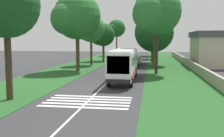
{
  "coord_description": "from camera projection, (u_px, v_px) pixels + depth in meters",
  "views": [
    {
      "loc": [
        -26.06,
        -4.88,
        4.86
      ],
      "look_at": [
        2.87,
        -0.54,
        1.6
      ],
      "focal_mm": 41.43,
      "sensor_mm": 36.0,
      "label": 1
    }
  ],
  "objects": [
    {
      "name": "roadside_tree_right_0",
      "position": [
        153.0,
        32.0,
        76.43
      ],
      "size": [
        8.9,
        7.17,
        10.97
      ],
      "color": "#3D2D1E",
      "rests_on": "grass_verge_right"
    },
    {
      "name": "trailing_car_1",
      "position": [
        136.0,
        61.0,
        52.34
      ],
      "size": [
        4.3,
        1.78,
        1.43
      ],
      "color": "gold",
      "rests_on": "ground"
    },
    {
      "name": "grass_verge_left",
      "position": [
        71.0,
        69.0,
        42.82
      ],
      "size": [
        120.0,
        8.0,
        0.04
      ],
      "primitive_type": "cube",
      "color": "#235623",
      "rests_on": "ground"
    },
    {
      "name": "roadside_tree_right_3",
      "position": [
        152.0,
        25.0,
        55.07
      ],
      "size": [
        6.03,
        4.96,
        10.63
      ],
      "color": "#3D2D1E",
      "rests_on": "grass_verge_right"
    },
    {
      "name": "trailing_minibus_0",
      "position": [
        122.0,
        53.0,
        63.29
      ],
      "size": [
        6.0,
        2.14,
        2.53
      ],
      "color": "#BFB299",
      "rests_on": "ground"
    },
    {
      "name": "roadside_tree_left_3",
      "position": [
        90.0,
        29.0,
        48.5
      ],
      "size": [
        6.44,
        5.19,
        9.53
      ],
      "color": "#4C3826",
      "rests_on": "grass_verge_left"
    },
    {
      "name": "roadside_wall",
      "position": [
        190.0,
        64.0,
        44.74
      ],
      "size": [
        70.0,
        0.4,
        1.28
      ],
      "primitive_type": "cube",
      "color": "#9E937F",
      "rests_on": "grass_verge_right"
    },
    {
      "name": "trailing_car_0",
      "position": [
        134.0,
        63.0,
        46.75
      ],
      "size": [
        4.3,
        1.78,
        1.43
      ],
      "color": "#145933",
      "rests_on": "ground"
    },
    {
      "name": "roadside_building",
      "position": [
        220.0,
        49.0,
        47.11
      ],
      "size": [
        11.24,
        9.7,
        6.35
      ],
      "color": "beige",
      "rests_on": "ground"
    },
    {
      "name": "coach_bus",
      "position": [
        124.0,
        63.0,
        30.2
      ],
      "size": [
        11.16,
        2.62,
        3.73
      ],
      "color": "white",
      "rests_on": "ground"
    },
    {
      "name": "centre_line",
      "position": [
        120.0,
        70.0,
        41.62
      ],
      "size": [
        110.0,
        0.16,
        0.01
      ],
      "primitive_type": "cube",
      "color": "silver",
      "rests_on": "ground"
    },
    {
      "name": "ground",
      "position": [
        103.0,
        87.0,
        26.87
      ],
      "size": [
        160.0,
        160.0,
        0.0
      ],
      "primitive_type": "plane",
      "color": "#333335"
    },
    {
      "name": "roadside_tree_right_4",
      "position": [
        153.0,
        33.0,
        47.98
      ],
      "size": [
        8.34,
        7.21,
        9.76
      ],
      "color": "#4C3826",
      "rests_on": "grass_verge_right"
    },
    {
      "name": "roadside_tree_left_1",
      "position": [
        103.0,
        36.0,
        58.22
      ],
      "size": [
        6.56,
        5.29,
        8.54
      ],
      "color": "brown",
      "rests_on": "grass_verge_left"
    },
    {
      "name": "utility_pole",
      "position": [
        154.0,
        43.0,
        42.29
      ],
      "size": [
        0.24,
        1.4,
        8.3
      ],
      "color": "#473828",
      "rests_on": "grass_verge_right"
    },
    {
      "name": "grass_verge_right",
      "position": [
        172.0,
        71.0,
        40.4
      ],
      "size": [
        120.0,
        8.0,
        0.04
      ],
      "primitive_type": "cube",
      "color": "#235623",
      "rests_on": "ground"
    },
    {
      "name": "zebra_crossing",
      "position": [
        88.0,
        101.0,
        20.42
      ],
      "size": [
        4.05,
        6.8,
        0.01
      ],
      "color": "silver",
      "rests_on": "ground"
    },
    {
      "name": "roadside_tree_left_0",
      "position": [
        116.0,
        29.0,
        78.31
      ],
      "size": [
        6.24,
        5.28,
        10.94
      ],
      "color": "brown",
      "rests_on": "grass_verge_left"
    },
    {
      "name": "roadside_tree_right_2",
      "position": [
        156.0,
        34.0,
        65.35
      ],
      "size": [
        6.19,
        5.14,
        8.94
      ],
      "color": "#3D2D1E",
      "rests_on": "grass_verge_right"
    },
    {
      "name": "roadside_tree_left_2",
      "position": [
        76.0,
        18.0,
        39.16
      ],
      "size": [
        8.76,
        7.13,
        11.97
      ],
      "color": "#4C3826",
      "rests_on": "grass_verge_left"
    },
    {
      "name": "roadside_tree_left_4",
      "position": [
        3.0,
        6.0,
        20.06
      ],
      "size": [
        6.31,
        5.3,
        10.24
      ],
      "color": "#3D2D1E",
      "rests_on": "grass_verge_left"
    },
    {
      "name": "roadside_tree_right_1",
      "position": [
        156.0,
        13.0,
        35.82
      ],
      "size": [
        8.24,
        6.67,
        12.08
      ],
      "color": "#3D2D1E",
      "rests_on": "grass_verge_right"
    }
  ]
}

